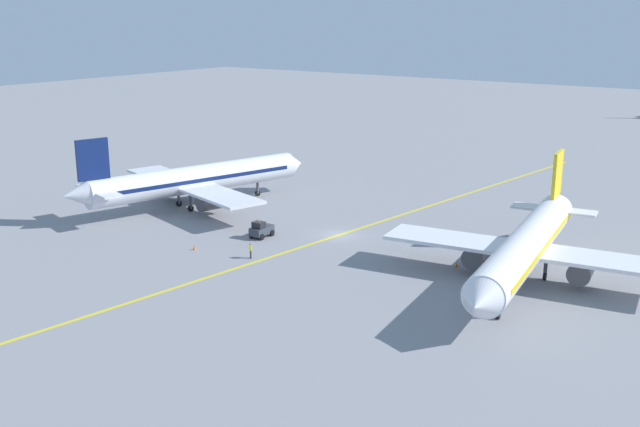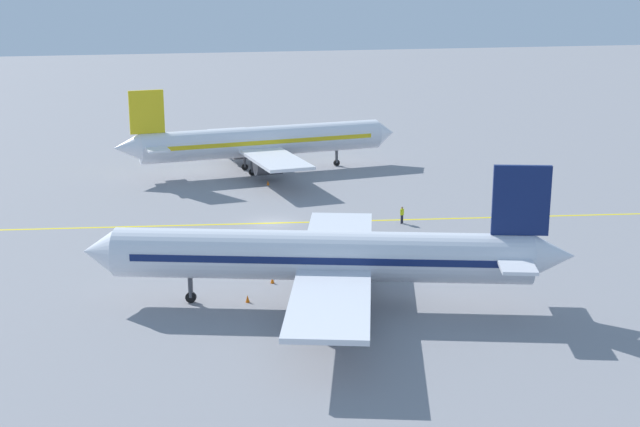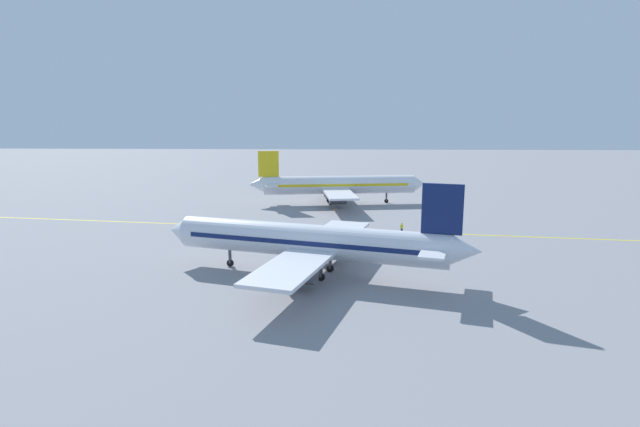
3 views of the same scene
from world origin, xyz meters
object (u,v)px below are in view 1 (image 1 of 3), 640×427
Objects in this scene: airplane_at_gate at (194,180)px; airplane_adjacent_stand at (527,246)px; traffic_cone_mid_apron at (234,199)px; baggage_tug_dark at (261,230)px; traffic_cone_by_wingtip at (242,207)px; traffic_cone_near_nose at (456,264)px; ground_crew_worker at (251,250)px; traffic_cone_far_edge at (194,247)px.

airplane_at_gate is 46.43m from airplane_adjacent_stand.
baggage_tug_dark is at bearing -38.14° from traffic_cone_mid_apron.
traffic_cone_by_wingtip is (3.76, -2.49, 0.00)m from traffic_cone_mid_apron.
airplane_adjacent_stand is 64.56× the size of traffic_cone_by_wingtip.
baggage_tug_dark is at bearing -39.67° from traffic_cone_by_wingtip.
ground_crew_worker is at bearing -152.20° from traffic_cone_near_nose.
traffic_cone_mid_apron and traffic_cone_far_edge have the same top height.
baggage_tug_dark is 5.55× the size of traffic_cone_by_wingtip.
airplane_adjacent_stand reaches higher than traffic_cone_far_edge.
traffic_cone_by_wingtip is (-33.42, 5.19, 0.00)m from traffic_cone_near_nose.
traffic_cone_mid_apron is at bearing 169.84° from airplane_adjacent_stand.
airplane_adjacent_stand is 41.22m from traffic_cone_by_wingtip.
traffic_cone_far_edge is (13.14, -13.49, -3.43)m from airplane_at_gate.
traffic_cone_mid_apron is 1.00× the size of traffic_cone_by_wingtip.
airplane_at_gate is 6.82m from traffic_cone_mid_apron.
traffic_cone_by_wingtip is at bearing 133.49° from ground_crew_worker.
traffic_cone_mid_apron is (-37.17, 7.68, 0.00)m from traffic_cone_near_nose.
baggage_tug_dark is 5.55× the size of traffic_cone_far_edge.
traffic_cone_by_wingtip is at bearing 114.33° from traffic_cone_far_edge.
airplane_adjacent_stand is 64.56× the size of traffic_cone_mid_apron.
baggage_tug_dark is at bearing -19.07° from airplane_at_gate.
traffic_cone_mid_apron is at bearing 146.43° from traffic_cone_by_wingtip.
baggage_tug_dark is 7.70m from ground_crew_worker.
airplane_adjacent_stand is at bearing -7.66° from traffic_cone_by_wingtip.
traffic_cone_mid_apron is at bearing 168.32° from traffic_cone_near_nose.
ground_crew_worker is at bearing -58.59° from baggage_tug_dark.
traffic_cone_mid_apron and traffic_cone_by_wingtip have the same top height.
traffic_cone_mid_apron is (-18.18, 17.70, -0.63)m from ground_crew_worker.
ground_crew_worker is at bearing -31.12° from airplane_at_gate.
traffic_cone_mid_apron is (-14.17, 11.13, -0.63)m from baggage_tug_dark.
airplane_adjacent_stand reaches higher than ground_crew_worker.
traffic_cone_far_edge is (-2.92, -7.94, -0.63)m from baggage_tug_dark.
traffic_cone_far_edge is (7.49, -16.57, 0.00)m from traffic_cone_by_wingtip.
airplane_adjacent_stand reaches higher than traffic_cone_by_wingtip.
traffic_cone_by_wingtip and traffic_cone_far_edge have the same top height.
ground_crew_worker is 3.05× the size of traffic_cone_far_edge.
traffic_cone_by_wingtip is (-14.42, 15.20, -0.63)m from ground_crew_worker.
ground_crew_worker is at bearing -46.51° from traffic_cone_by_wingtip.
airplane_at_gate reaches higher than traffic_cone_mid_apron.
baggage_tug_dark reaches higher than traffic_cone_mid_apron.
traffic_cone_near_nose is 37.96m from traffic_cone_mid_apron.
traffic_cone_by_wingtip is at bearing 140.33° from baggage_tug_dark.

